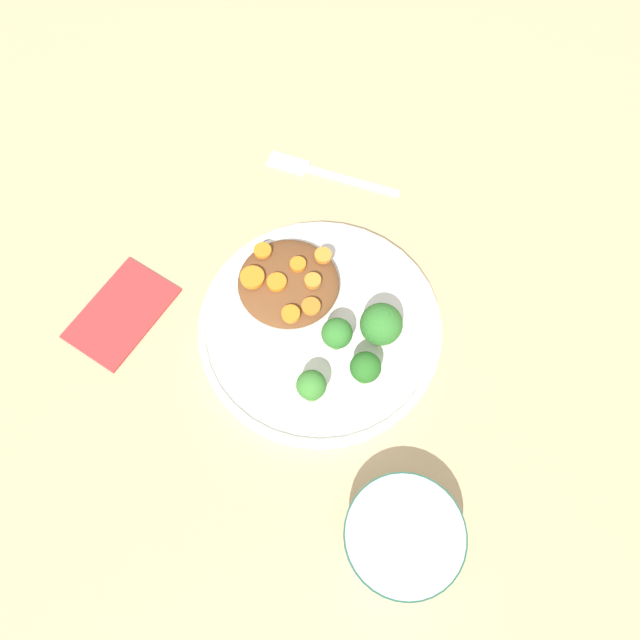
# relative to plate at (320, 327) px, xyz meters

# --- Properties ---
(ground_plane) EXTENTS (4.00, 4.00, 0.00)m
(ground_plane) POSITION_rel_plate_xyz_m (0.00, 0.00, -0.01)
(ground_plane) COLOR tan
(plate) EXTENTS (0.28, 0.28, 0.02)m
(plate) POSITION_rel_plate_xyz_m (0.00, 0.00, 0.00)
(plate) COLOR white
(plate) RESTS_ON ground_plane
(dip_bowl) EXTENTS (0.12, 0.12, 0.05)m
(dip_bowl) POSITION_rel_plate_xyz_m (-0.18, -0.16, 0.02)
(dip_bowl) COLOR silver
(dip_bowl) RESTS_ON ground_plane
(stew_mound) EXTENTS (0.11, 0.12, 0.02)m
(stew_mound) POSITION_rel_plate_xyz_m (0.03, 0.05, 0.02)
(stew_mound) COLOR brown
(stew_mound) RESTS_ON plate
(broccoli_floret_0) EXTENTS (0.05, 0.05, 0.06)m
(broccoli_floret_0) POSITION_rel_plate_xyz_m (0.01, -0.07, 0.04)
(broccoli_floret_0) COLOR #7FA85B
(broccoli_floret_0) RESTS_ON plate
(broccoli_floret_1) EXTENTS (0.03, 0.03, 0.05)m
(broccoli_floret_1) POSITION_rel_plate_xyz_m (-0.08, -0.02, 0.03)
(broccoli_floret_1) COLOR #759E51
(broccoli_floret_1) RESTS_ON plate
(broccoli_floret_2) EXTENTS (0.03, 0.03, 0.05)m
(broccoli_floret_2) POSITION_rel_plate_xyz_m (-0.04, -0.07, 0.04)
(broccoli_floret_2) COLOR #7FA85B
(broccoli_floret_2) RESTS_ON plate
(broccoli_floret_3) EXTENTS (0.03, 0.03, 0.05)m
(broccoli_floret_3) POSITION_rel_plate_xyz_m (-0.01, -0.03, 0.04)
(broccoli_floret_3) COLOR #759E51
(broccoli_floret_3) RESTS_ON plate
(carrot_slice_0) EXTENTS (0.02, 0.02, 0.01)m
(carrot_slice_0) POSITION_rel_plate_xyz_m (0.04, 0.02, 0.03)
(carrot_slice_0) COLOR orange
(carrot_slice_0) RESTS_ON stew_mound
(carrot_slice_1) EXTENTS (0.03, 0.03, 0.01)m
(carrot_slice_1) POSITION_rel_plate_xyz_m (0.01, 0.09, 0.03)
(carrot_slice_1) COLOR orange
(carrot_slice_1) RESTS_ON stew_mound
(carrot_slice_2) EXTENTS (0.02, 0.02, 0.01)m
(carrot_slice_2) POSITION_rel_plate_xyz_m (0.05, 0.05, 0.03)
(carrot_slice_2) COLOR orange
(carrot_slice_2) RESTS_ON stew_mound
(carrot_slice_3) EXTENTS (0.02, 0.02, 0.01)m
(carrot_slice_3) POSITION_rel_plate_xyz_m (0.07, 0.03, 0.03)
(carrot_slice_3) COLOR orange
(carrot_slice_3) RESTS_ON stew_mound
(carrot_slice_4) EXTENTS (0.02, 0.02, 0.01)m
(carrot_slice_4) POSITION_rel_plate_xyz_m (0.02, 0.06, 0.03)
(carrot_slice_4) COLOR orange
(carrot_slice_4) RESTS_ON stew_mound
(carrot_slice_5) EXTENTS (0.02, 0.02, 0.00)m
(carrot_slice_5) POSITION_rel_plate_xyz_m (0.05, 0.09, 0.03)
(carrot_slice_5) COLOR orange
(carrot_slice_5) RESTS_ON stew_mound
(carrot_slice_6) EXTENTS (0.02, 0.02, 0.00)m
(carrot_slice_6) POSITION_rel_plate_xyz_m (0.01, 0.01, 0.03)
(carrot_slice_6) COLOR orange
(carrot_slice_6) RESTS_ON stew_mound
(carrot_slice_7) EXTENTS (0.02, 0.02, 0.01)m
(carrot_slice_7) POSITION_rel_plate_xyz_m (-0.01, 0.03, 0.03)
(carrot_slice_7) COLOR orange
(carrot_slice_7) RESTS_ON stew_mound
(fork) EXTENTS (0.03, 0.18, 0.01)m
(fork) POSITION_rel_plate_xyz_m (0.21, 0.09, -0.01)
(fork) COLOR silver
(fork) RESTS_ON ground_plane
(napkin) EXTENTS (0.14, 0.10, 0.01)m
(napkin) POSITION_rel_plate_xyz_m (-0.07, 0.22, -0.01)
(napkin) COLOR #B73333
(napkin) RESTS_ON ground_plane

